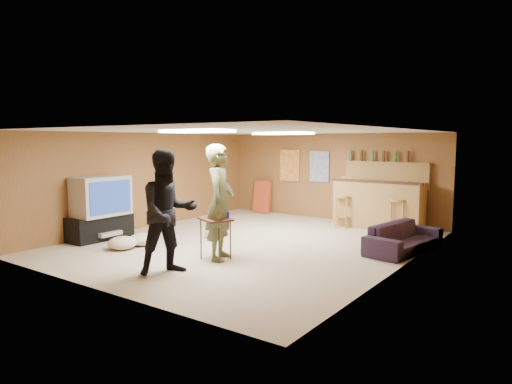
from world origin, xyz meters
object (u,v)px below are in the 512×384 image
Objects in this scene: person_olive at (220,202)px; sofa at (404,238)px; tv_body at (101,196)px; tray_table at (216,239)px; bar_counter at (378,205)px; person_black at (168,212)px.

sofa is (2.39, 2.34, -0.72)m from person_olive.
tray_table is (2.92, 0.14, -0.54)m from tv_body.
tv_body is at bearing -133.00° from bar_counter.
sofa is at bearing 25.52° from tv_body.
tv_body is 1.55× the size of tray_table.
bar_counter is 4.48m from tray_table.
tv_body is at bearing -177.22° from tray_table.
tv_body is 2.99m from person_black.
person_olive is at bearing 19.33° from person_black.
person_black is (-1.29, -5.33, 0.39)m from bar_counter.
tray_table is (-1.23, -4.31, -0.19)m from bar_counter.
tv_body is 5.96m from sofa.
tv_body reaches higher than bar_counter.
bar_counter is 1.12× the size of sofa.
tray_table is at bearing 144.32° from sofa.
sofa is at bearing -57.67° from bar_counter.
bar_counter reaches higher than tray_table.
bar_counter is (4.15, 4.45, -0.35)m from tv_body.
person_black is 2.64× the size of tray_table.
bar_counter is at bearing 41.85° from sofa.
bar_counter is 1.07× the size of person_black.
tv_body reaches higher than tray_table.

